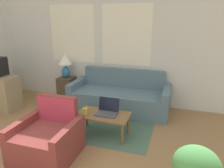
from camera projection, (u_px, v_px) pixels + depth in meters
wall_back at (102, 46)px, 4.97m from camera, size 6.20×0.06×2.60m
rug at (113, 121)px, 4.24m from camera, size 1.58×1.83×0.01m
couch at (120, 97)px, 4.72m from camera, size 2.10×0.83×0.84m
armchair at (49, 139)px, 3.14m from camera, size 0.83×0.80×0.81m
side_table at (67, 89)px, 5.26m from camera, size 0.36×0.36×0.56m
table_lamp at (65, 63)px, 5.07m from camera, size 0.32×0.32×0.56m
coffee_table at (103, 117)px, 3.65m from camera, size 0.88×0.48×0.39m
laptop at (107, 110)px, 3.64m from camera, size 0.35×0.30×0.24m
cup_navy at (85, 111)px, 3.62m from camera, size 0.08×0.08×0.10m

